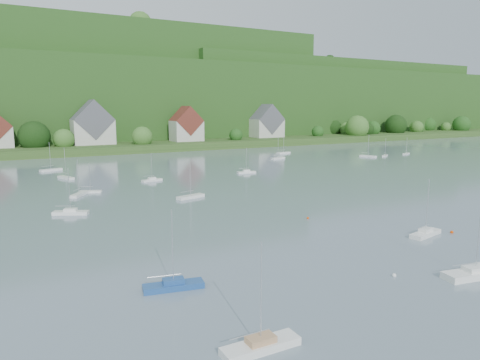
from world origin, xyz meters
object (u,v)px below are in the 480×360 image
object	(u,v)px
near_sailboat_4	(475,273)
near_sailboat_1	(173,285)
near_sailboat_3	(426,233)
near_sailboat_2	(261,345)

from	to	relation	value
near_sailboat_4	near_sailboat_1	bearing A→B (deg)	167.07
near_sailboat_4	near_sailboat_3	bearing A→B (deg)	67.55
near_sailboat_2	near_sailboat_3	size ratio (longest dim) A/B	1.03
near_sailboat_1	near_sailboat_2	size ratio (longest dim) A/B	0.97
near_sailboat_3	near_sailboat_4	world-z (taller)	near_sailboat_4
near_sailboat_1	near_sailboat_3	distance (m)	37.83
near_sailboat_3	near_sailboat_1	bearing A→B (deg)	168.54
near_sailboat_2	near_sailboat_3	xyz separation A→B (m)	(36.10, 14.18, -0.01)
near_sailboat_3	near_sailboat_4	size ratio (longest dim) A/B	0.81
near_sailboat_2	near_sailboat_3	distance (m)	38.78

